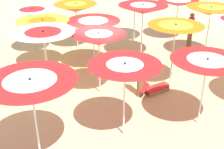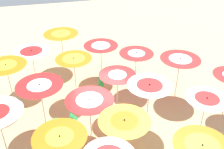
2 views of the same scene
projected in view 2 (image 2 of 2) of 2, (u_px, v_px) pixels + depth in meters
The scene contains 19 objects.
ground at pixel (102, 121), 14.11m from camera, with size 41.71×41.71×0.04m, color #D1B57F.
beach_umbrella_1 at pixel (180, 62), 14.97m from camera, with size 2.25×2.25×2.45m.
beach_umbrella_2 at pixel (136, 55), 15.67m from camera, with size 2.01×2.01×2.37m.
beach_umbrella_3 at pixel (101, 48), 16.79m from camera, with size 2.15×2.15×2.26m.
beach_umbrella_4 at pixel (61, 36), 17.80m from camera, with size 2.29×2.29×2.48m.
beach_umbrella_5 at pixel (206, 101), 12.09m from camera, with size 1.94×1.94×2.34m.
beach_umbrella_6 at pixel (149, 88), 12.65m from camera, with size 2.14×2.14×2.52m.
beach_umbrella_7 at pixel (117, 78), 13.70m from camera, with size 1.92×1.92×2.38m.
beach_umbrella_8 at pixel (74, 61), 14.85m from camera, with size 2.03×2.03×2.51m.
beach_umbrella_9 at pixel (32, 53), 15.80m from camera, with size 2.11×2.11×2.43m.
beach_umbrella_10 at pixel (202, 148), 9.55m from camera, with size 2.10×2.10×2.47m.
beach_umbrella_11 at pixel (124, 124), 11.06m from camera, with size 2.17×2.17×2.22m.
beach_umbrella_12 at pixel (90, 103), 12.26m from camera, with size 2.24×2.24×2.20m.
beach_umbrella_13 at pixel (40, 88), 12.60m from camera, with size 2.22×2.22×2.56m.
beach_umbrella_14 at pixel (6, 68), 14.39m from camera, with size 2.22×2.22×2.44m.
beach_umbrella_17 at pixel (60, 140), 10.15m from camera, with size 2.09×2.09×2.32m.
lounger_0 at pixel (92, 92), 15.93m from camera, with size 0.88×1.30×0.56m.
lounger_2 at pixel (64, 120), 13.83m from camera, with size 0.61×1.32×0.61m.
beachgoer_0 at pixel (101, 85), 15.38m from camera, with size 0.30×0.30×1.64m.
Camera 2 is at (-10.46, 1.99, 9.57)m, focal length 43.20 mm.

